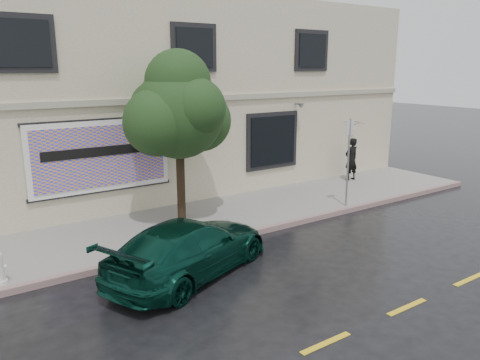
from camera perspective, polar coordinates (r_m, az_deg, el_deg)
ground at (r=12.23m, az=6.30°, el=-8.59°), size 90.00×90.00×0.00m
sidewalk at (r=14.66m, az=-1.95°, el=-4.38°), size 20.00×3.50×0.15m
curb at (r=13.30m, az=2.10°, el=-6.31°), size 20.00×0.18×0.16m
road_marking at (r=10.09m, az=19.69°, el=-14.37°), size 19.00×0.12×0.01m
building at (r=19.09m, az=-11.42°, el=10.04°), size 20.00×8.12×7.00m
billboard at (r=14.35m, az=-16.55°, el=2.82°), size 4.30×0.16×2.20m
car at (r=10.70m, az=-6.17°, el=-8.20°), size 4.82×3.50×1.29m
pedestrian at (r=19.27m, az=13.41°, el=2.49°), size 0.63×0.42×1.71m
umbrella at (r=19.08m, az=13.61°, el=6.10°), size 1.33×1.33×0.74m
street_tree at (r=13.37m, az=-7.48°, el=7.99°), size 2.57×2.57×4.47m
sign_pole at (r=15.42m, az=13.08°, el=2.98°), size 0.35×0.06×2.87m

